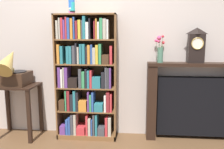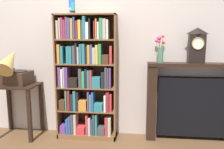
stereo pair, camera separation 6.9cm
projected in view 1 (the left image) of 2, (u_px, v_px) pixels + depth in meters
The scene contains 9 objects.
ground_plane at pixel (86, 140), 3.04m from camera, with size 8.18×6.40×0.02m, color brown.
wall_back at pixel (106, 40), 3.08m from camera, with size 5.18×0.08×2.60m, color beige.
bookshelf at pixel (86, 79), 3.00m from camera, with size 0.78×0.28×1.62m.
cup_stack at pixel (72, 6), 2.85m from camera, with size 0.08×0.08×0.20m.
side_table_left at pixel (17, 99), 3.06m from camera, with size 0.55×0.44×0.71m.
gramophone at pixel (12, 70), 2.93m from camera, with size 0.33×0.52×0.53m.
fireplace_mantel at pixel (193, 102), 2.99m from camera, with size 1.20×0.21×1.01m.
mantel_clock at pixel (196, 45), 2.85m from camera, with size 0.20×0.11×0.44m.
flower_vase at pixel (160, 51), 2.90m from camera, with size 0.13×0.16×0.35m.
Camera 1 is at (0.59, -2.81, 1.35)m, focal length 36.89 mm.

